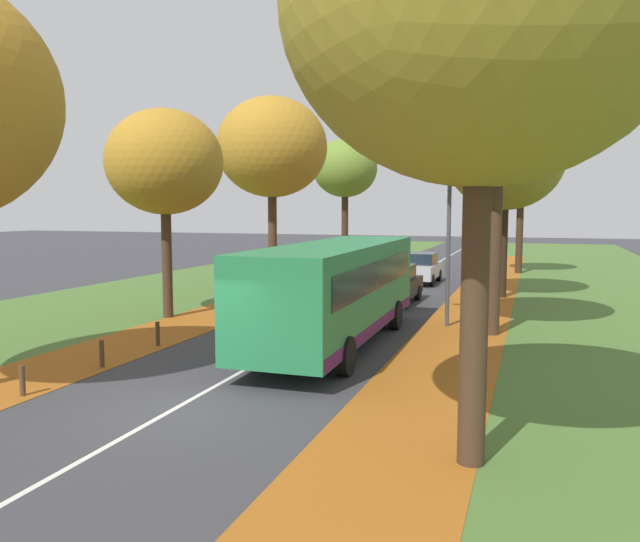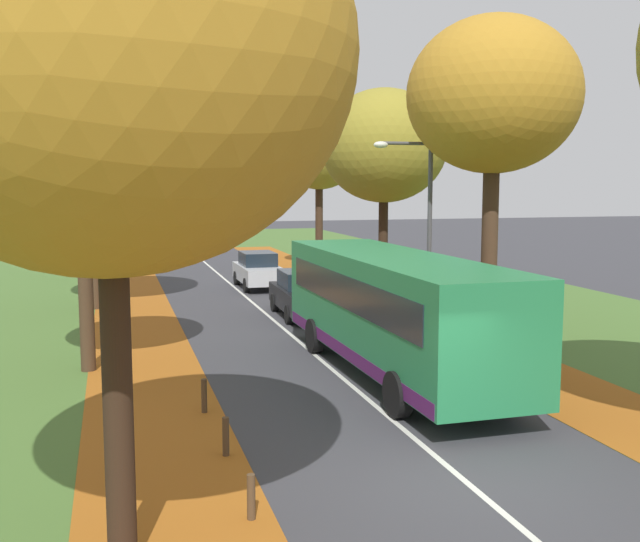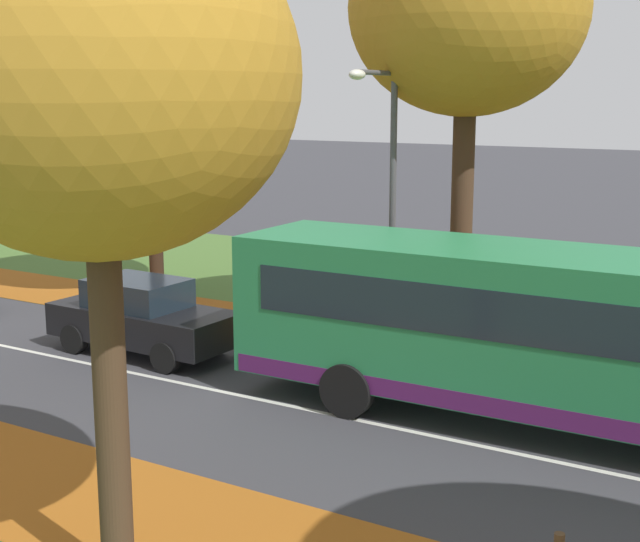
{
  "view_description": "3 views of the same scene",
  "coord_description": "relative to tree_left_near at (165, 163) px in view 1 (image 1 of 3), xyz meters",
  "views": [
    {
      "loc": [
        6.72,
        -10.65,
        4.01
      ],
      "look_at": [
        -0.08,
        9.12,
        1.9
      ],
      "focal_mm": 35.0,
      "sensor_mm": 36.0,
      "label": 1
    },
    {
      "loc": [
        -5.32,
        -10.38,
        4.74
      ],
      "look_at": [
        0.29,
        9.69,
        2.27
      ],
      "focal_mm": 42.0,
      "sensor_mm": 36.0,
      "label": 2
    },
    {
      "loc": [
        -12.73,
        2.35,
        5.49
      ],
      "look_at": [
        0.73,
        10.4,
        2.36
      ],
      "focal_mm": 50.0,
      "sensor_mm": 36.0,
      "label": 3
    }
  ],
  "objects": [
    {
      "name": "ground_plane",
      "position": [
        5.99,
        -9.05,
        -5.65
      ],
      "size": [
        160.0,
        160.0,
        0.0
      ],
      "primitive_type": "plane",
      "color": "#38383D"
    },
    {
      "name": "grass_verge_left",
      "position": [
        -3.21,
        10.95,
        -5.65
      ],
      "size": [
        12.0,
        90.0,
        0.01
      ],
      "primitive_type": "cube",
      "color": "#476B2D",
      "rests_on": "ground"
    },
    {
      "name": "leaf_litter_left",
      "position": [
        1.39,
        4.95,
        -5.64
      ],
      "size": [
        2.8,
        60.0,
        0.0
      ],
      "primitive_type": "cube",
      "color": "#9E5619",
      "rests_on": "grass_verge_left"
    },
    {
      "name": "grass_verge_right",
      "position": [
        15.19,
        10.95,
        -5.65
      ],
      "size": [
        12.0,
        90.0,
        0.01
      ],
      "primitive_type": "cube",
      "color": "#476B2D",
      "rests_on": "ground"
    },
    {
      "name": "leaf_litter_right",
      "position": [
        10.59,
        4.95,
        -5.64
      ],
      "size": [
        2.8,
        60.0,
        0.0
      ],
      "primitive_type": "cube",
      "color": "#9E5619",
      "rests_on": "grass_verge_right"
    },
    {
      "name": "road_centre_line",
      "position": [
        5.99,
        10.95,
        -5.65
      ],
      "size": [
        0.12,
        80.0,
        0.01
      ],
      "primitive_type": "cube",
      "color": "silver",
      "rests_on": "ground"
    },
    {
      "name": "tree_left_near",
      "position": [
        0.0,
        0.0,
        0.0
      ],
      "size": [
        4.22,
        4.22,
        7.58
      ],
      "color": "#422D1E",
      "rests_on": "ground"
    },
    {
      "name": "tree_left_mid",
      "position": [
        0.02,
        9.72,
        1.41
      ],
      "size": [
        5.61,
        5.61,
        9.62
      ],
      "color": "#422D1E",
      "rests_on": "ground"
    },
    {
      "name": "tree_left_far",
      "position": [
        0.43,
        21.26,
        1.02
      ],
      "size": [
        4.37,
        4.37,
        8.7
      ],
      "color": "#382619",
      "rests_on": "ground"
    },
    {
      "name": "tree_right_nearest",
      "position": [
        11.87,
        -9.95,
        1.36
      ],
      "size": [
        6.02,
        6.02,
        9.74
      ],
      "color": "#422D1E",
      "rests_on": "ground"
    },
    {
      "name": "tree_right_near",
      "position": [
        11.51,
        0.6,
        1.58
      ],
      "size": [
        5.07,
        5.07,
        9.56
      ],
      "color": "#422D1E",
      "rests_on": "ground"
    },
    {
      "name": "tree_right_mid",
      "position": [
        11.41,
        9.36,
        0.55
      ],
      "size": [
        5.11,
        5.11,
        8.53
      ],
      "color": "black",
      "rests_on": "ground"
    },
    {
      "name": "tree_right_far",
      "position": [
        11.85,
        20.76,
        0.65
      ],
      "size": [
        4.41,
        4.41,
        8.32
      ],
      "color": "#382619",
      "rests_on": "ground"
    },
    {
      "name": "bollard_second",
      "position": [
        2.45,
        -9.45,
        -5.32
      ],
      "size": [
        0.12,
        0.12,
        0.67
      ],
      "primitive_type": "cylinder",
      "color": "#4C3823",
      "rests_on": "ground"
    },
    {
      "name": "bollard_third",
      "position": [
        2.47,
        -6.88,
        -5.3
      ],
      "size": [
        0.12,
        0.12,
        0.7
      ],
      "primitive_type": "cylinder",
      "color": "#4C3823",
      "rests_on": "ground"
    },
    {
      "name": "bollard_fourth",
      "position": [
        2.4,
        -4.31,
        -5.29
      ],
      "size": [
        0.12,
        0.12,
        0.72
      ],
      "primitive_type": "cylinder",
      "color": "#4C3823",
      "rests_on": "ground"
    },
    {
      "name": "streetlamp_right",
      "position": [
        9.66,
        1.54,
        -1.91
      ],
      "size": [
        1.89,
        0.28,
        6.0
      ],
      "color": "#47474C",
      "rests_on": "ground"
    },
    {
      "name": "bus",
      "position": [
        7.29,
        -2.44,
        -3.95
      ],
      "size": [
        2.77,
        10.43,
        2.98
      ],
      "color": "#237A47",
      "rests_on": "ground"
    },
    {
      "name": "car_black_lead",
      "position": [
        7.16,
        6.06,
        -4.84
      ],
      "size": [
        1.87,
        4.24,
        1.62
      ],
      "color": "black",
      "rests_on": "ground"
    },
    {
      "name": "car_silver_following",
      "position": [
        7.01,
        13.62,
        -4.84
      ],
      "size": [
        1.79,
        4.2,
        1.62
      ],
      "color": "#B7BABF",
      "rests_on": "ground"
    }
  ]
}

